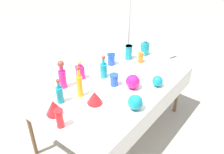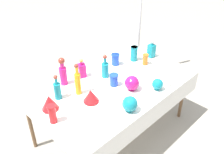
# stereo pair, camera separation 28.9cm
# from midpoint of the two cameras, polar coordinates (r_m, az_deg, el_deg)

# --- Properties ---
(ground_plane) EXTENTS (40.00, 40.00, 0.00)m
(ground_plane) POSITION_cam_midpoint_polar(r_m,az_deg,el_deg) (3.44, -2.46, -12.10)
(ground_plane) COLOR #A0998C
(display_table) EXTENTS (1.95, 1.18, 0.76)m
(display_table) POSITION_cam_midpoint_polar(r_m,az_deg,el_deg) (2.96, -2.31, -2.71)
(display_table) COLOR white
(display_table) RESTS_ON ground
(tall_bottle_0) EXTENTS (0.09, 0.09, 0.30)m
(tall_bottle_0) POSITION_cam_midpoint_polar(r_m,az_deg,el_deg) (3.02, -4.68, 1.73)
(tall_bottle_0) COLOR teal
(tall_bottle_0) RESTS_ON display_table
(tall_bottle_1) EXTENTS (0.07, 0.07, 0.38)m
(tall_bottle_1) POSITION_cam_midpoint_polar(r_m,az_deg,el_deg) (2.72, -10.47, -1.72)
(tall_bottle_1) COLOR orange
(tall_bottle_1) RESTS_ON display_table
(tall_bottle_2) EXTENTS (0.08, 0.08, 0.29)m
(tall_bottle_2) POSITION_cam_midpoint_polar(r_m,az_deg,el_deg) (2.70, -14.92, -3.79)
(tall_bottle_2) COLOR teal
(tall_bottle_2) RESTS_ON display_table
(tall_bottle_3) EXTENTS (0.08, 0.08, 0.35)m
(tall_bottle_3) POSITION_cam_midpoint_polar(r_m,az_deg,el_deg) (2.89, -14.13, 0.19)
(tall_bottle_3) COLOR #C61972
(tall_bottle_3) RESTS_ON display_table
(square_decanter_0) EXTENTS (0.11, 0.11, 0.25)m
(square_decanter_0) POSITION_cam_midpoint_polar(r_m,az_deg,el_deg) (3.04, -10.02, 1.09)
(square_decanter_0) COLOR #C61972
(square_decanter_0) RESTS_ON display_table
(square_decanter_1) EXTENTS (0.09, 0.09, 0.26)m
(square_decanter_1) POSITION_cam_midpoint_polar(r_m,az_deg,el_deg) (3.53, 5.22, 6.61)
(square_decanter_1) COLOR teal
(square_decanter_1) RESTS_ON display_table
(slender_vase_0) EXTENTS (0.11, 0.11, 0.15)m
(slender_vase_0) POSITION_cam_midpoint_polar(r_m,az_deg,el_deg) (3.29, -2.70, 4.07)
(slender_vase_0) COLOR blue
(slender_vase_0) RESTS_ON display_table
(slender_vase_1) EXTENTS (0.08, 0.08, 0.20)m
(slender_vase_1) POSITION_cam_midpoint_polar(r_m,az_deg,el_deg) (2.42, -15.34, -9.13)
(slender_vase_1) COLOR red
(slender_vase_1) RESTS_ON display_table
(slender_vase_2) EXTENTS (0.10, 0.10, 0.15)m
(slender_vase_2) POSITION_cam_midpoint_polar(r_m,az_deg,el_deg) (2.89, -2.32, -0.60)
(slender_vase_2) COLOR blue
(slender_vase_2) RESTS_ON display_table
(slender_vase_3) EXTENTS (0.10, 0.10, 0.20)m
(slender_vase_3) POSITION_cam_midpoint_polar(r_m,az_deg,el_deg) (3.41, 1.39, 5.65)
(slender_vase_3) COLOR teal
(slender_vase_3) RESTS_ON display_table
(slender_vase_4) EXTENTS (0.08, 0.08, 0.15)m
(slender_vase_4) POSITION_cam_midpoint_polar(r_m,az_deg,el_deg) (3.34, 4.10, 4.46)
(slender_vase_4) COLOR orange
(slender_vase_4) RESTS_ON display_table
(fluted_vase_0) EXTENTS (0.17, 0.17, 0.15)m
(fluted_vase_0) POSITION_cam_midpoint_polar(r_m,az_deg,el_deg) (2.64, -7.16, -4.71)
(fluted_vase_0) COLOR red
(fluted_vase_0) RESTS_ON display_table
(fluted_vase_1) EXTENTS (0.17, 0.17, 0.17)m
(fluted_vase_1) POSITION_cam_midpoint_polar(r_m,az_deg,el_deg) (2.58, -16.36, -6.71)
(fluted_vase_1) COLOR red
(fluted_vase_1) RESTS_ON display_table
(round_bowl_0) EXTENTS (0.13, 0.13, 0.14)m
(round_bowl_0) POSITION_cam_midpoint_polar(r_m,az_deg,el_deg) (2.90, 7.57, -1.02)
(round_bowl_0) COLOR teal
(round_bowl_0) RESTS_ON display_table
(round_bowl_1) EXTENTS (0.17, 0.17, 0.17)m
(round_bowl_1) POSITION_cam_midpoint_polar(r_m,az_deg,el_deg) (2.83, 1.86, -1.16)
(round_bowl_1) COLOR #C61972
(round_bowl_1) RESTS_ON display_table
(round_bowl_2) EXTENTS (0.16, 0.16, 0.17)m
(round_bowl_2) POSITION_cam_midpoint_polar(r_m,az_deg,el_deg) (2.54, 2.07, -5.92)
(round_bowl_2) COLOR teal
(round_bowl_2) RESTS_ON display_table
(price_tag_left) EXTENTS (0.05, 0.02, 0.04)m
(price_tag_left) POSITION_cam_midpoint_polar(r_m,az_deg,el_deg) (2.74, 6.21, -4.50)
(price_tag_left) COLOR white
(price_tag_left) RESTS_ON display_table
(price_tag_center) EXTENTS (0.05, 0.02, 0.04)m
(price_tag_center) POSITION_cam_midpoint_polar(r_m,az_deg,el_deg) (3.00, 10.22, -1.11)
(price_tag_center) COLOR white
(price_tag_center) RESTS_ON display_table
(canopy_pole) EXTENTS (0.18, 0.18, 2.50)m
(canopy_pole) POSITION_cam_midpoint_polar(r_m,az_deg,el_deg) (4.11, 1.81, 12.58)
(canopy_pole) COLOR silver
(canopy_pole) RESTS_ON ground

